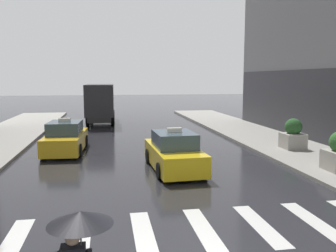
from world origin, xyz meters
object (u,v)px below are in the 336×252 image
at_px(taxi_second, 66,139).
at_px(box_truck, 100,102).
at_px(taxi_lead, 174,153).
at_px(planter_mid_block, 293,135).
at_px(pedestrian_with_umbrella, 78,239).

bearing_deg(taxi_second, box_truck, 82.22).
bearing_deg(box_truck, taxi_second, -97.78).
distance_m(taxi_lead, planter_mid_block, 7.51).
bearing_deg(taxi_second, pedestrian_with_umbrella, -83.03).
distance_m(taxi_lead, box_truck, 16.83).
relative_size(taxi_lead, box_truck, 0.61).
bearing_deg(box_truck, taxi_lead, -78.73).
bearing_deg(planter_mid_block, pedestrian_with_umbrella, -129.59).
distance_m(taxi_lead, pedestrian_with_umbrella, 10.03).
height_order(taxi_lead, pedestrian_with_umbrella, pedestrian_with_umbrella).
bearing_deg(taxi_second, planter_mid_block, -8.28).
distance_m(taxi_second, planter_mid_block, 12.00).
relative_size(taxi_second, pedestrian_with_umbrella, 2.38).
height_order(taxi_lead, taxi_second, same).
bearing_deg(pedestrian_with_umbrella, taxi_lead, 71.34).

